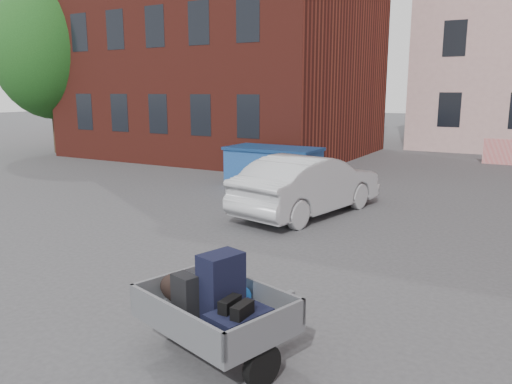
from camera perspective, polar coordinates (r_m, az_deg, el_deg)
The scene contains 6 objects.
ground at distance 8.37m, azimuth 0.86°, elevation -8.55°, with size 120.00×120.00×0.00m, color #38383A.
far_building at distance 37.44m, azimuth -10.11°, elevation 13.05°, with size 6.00×6.00×8.00m, color maroon.
tree at distance 25.48m, azimuth -22.41°, elevation 15.85°, with size 5.28×5.28×8.30m.
trailer at distance 5.48m, azimuth -4.80°, elevation -12.88°, with size 1.85×1.96×1.20m.
dumpster at distance 15.28m, azimuth 1.99°, elevation 2.94°, with size 2.84×1.49×1.19m.
silver_car at distance 11.79m, azimuth 6.03°, elevation 0.84°, with size 1.48×4.25×1.40m, color #ACAFB3.
Camera 1 is at (3.77, -6.89, 2.87)m, focal length 35.00 mm.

